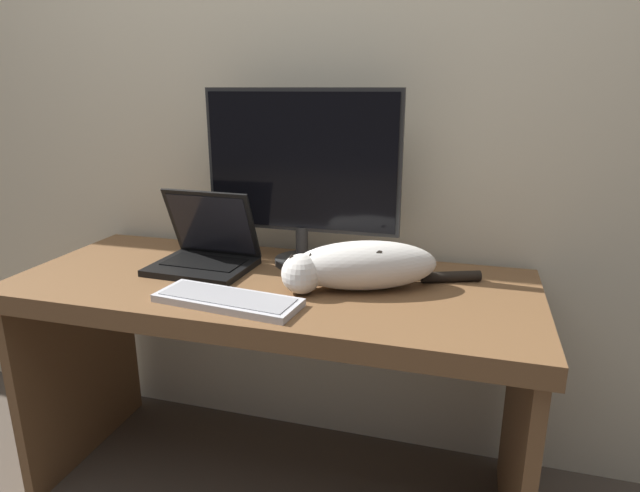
% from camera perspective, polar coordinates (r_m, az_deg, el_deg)
% --- Properties ---
extents(wall_back, '(6.40, 0.06, 2.60)m').
position_cam_1_polar(wall_back, '(1.87, -1.33, 16.70)').
color(wall_back, beige).
rests_on(wall_back, ground_plane).
extents(desk, '(1.55, 0.64, 0.74)m').
position_cam_1_polar(desk, '(1.67, -5.09, -8.54)').
color(desk, brown).
rests_on(desk, ground_plane).
extents(monitor, '(0.62, 0.18, 0.55)m').
position_cam_1_polar(monitor, '(1.68, -1.99, 8.02)').
color(monitor, '#282828').
rests_on(monitor, desk).
extents(laptop, '(0.31, 0.26, 0.25)m').
position_cam_1_polar(laptop, '(1.74, -12.15, -0.70)').
color(laptop, black).
rests_on(laptop, desk).
extents(external_keyboard, '(0.41, 0.18, 0.02)m').
position_cam_1_polar(external_keyboard, '(1.45, -9.83, -5.69)').
color(external_keyboard, '#BCBCC1').
rests_on(external_keyboard, desk).
extents(cat, '(0.55, 0.32, 0.14)m').
position_cam_1_polar(cat, '(1.52, 4.21, -2.04)').
color(cat, silver).
rests_on(cat, desk).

